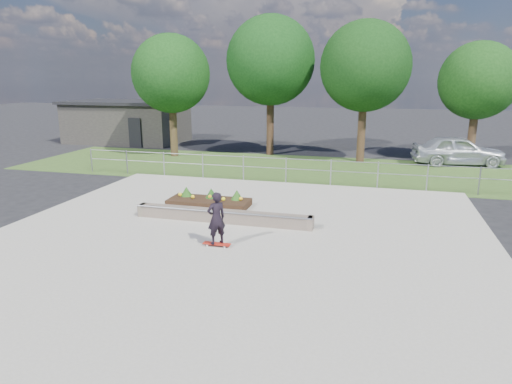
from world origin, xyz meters
TOP-DOWN VIEW (x-y plane):
  - ground at (0.00, 0.00)m, footprint 120.00×120.00m
  - grass_verge at (0.00, 11.00)m, footprint 30.00×8.00m
  - concrete_slab at (0.00, 0.00)m, footprint 15.00×15.00m
  - fence at (0.00, 7.50)m, footprint 20.06×0.06m
  - building at (-14.00, 18.00)m, footprint 8.40×5.40m
  - tree_far_left at (-8.00, 13.00)m, footprint 4.55×4.55m
  - tree_mid_left at (-2.50, 15.00)m, footprint 5.25×5.25m
  - tree_mid_right at (3.00, 14.00)m, footprint 4.90×4.90m
  - tree_far_right at (9.00, 15.50)m, footprint 4.20×4.20m
  - grind_ledge at (-0.89, 1.29)m, footprint 6.00×0.44m
  - planter_bed at (-2.00, 3.04)m, footprint 3.00×1.20m
  - skateboarder at (-0.32, -0.84)m, footprint 0.80×0.64m
  - parked_car at (8.17, 14.32)m, footprint 4.98×2.56m

SIDE VIEW (x-z plane):
  - ground at x=0.00m, z-range 0.00..0.00m
  - grass_verge at x=0.00m, z-range 0.00..0.02m
  - concrete_slab at x=0.00m, z-range 0.00..0.06m
  - planter_bed at x=-2.00m, z-range -0.06..0.55m
  - grind_ledge at x=-0.89m, z-range 0.05..0.48m
  - fence at x=0.00m, z-range 0.17..1.37m
  - parked_car at x=8.17m, z-range 0.00..1.62m
  - skateboarder at x=-0.32m, z-range 0.09..1.67m
  - building at x=-14.00m, z-range 0.01..3.01m
  - tree_far_right at x=9.00m, z-range 1.18..7.78m
  - tree_far_left at x=-8.00m, z-range 1.28..8.43m
  - tree_mid_right at x=3.00m, z-range 1.38..9.08m
  - tree_mid_left at x=-2.50m, z-range 1.48..9.73m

